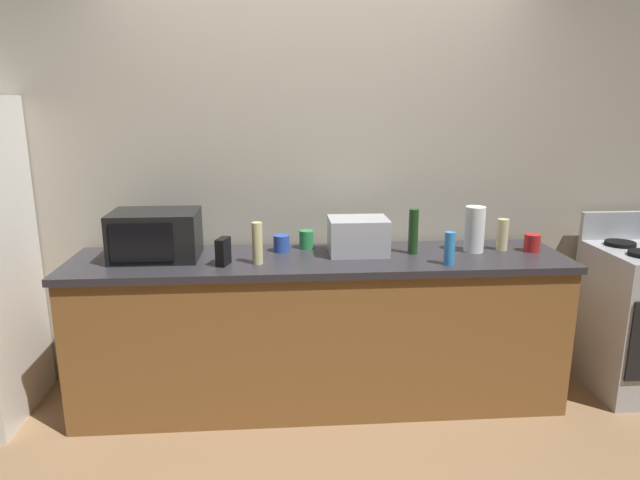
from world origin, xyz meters
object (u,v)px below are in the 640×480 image
cordless_phone (223,252)px  mug_green (306,239)px  microwave (156,235)px  bottle_wine (413,231)px  bottle_hand_soap (502,235)px  bottle_spray_cleaner (450,248)px  mug_blue (281,243)px  paper_towel_roll (475,229)px  toaster_oven (358,236)px  mug_red (532,243)px  bottle_vinegar (257,243)px

cordless_phone → mug_green: bearing=51.7°
microwave → bottle_wine: bearing=-0.5°
bottle_hand_soap → mug_green: size_ratio=1.72×
microwave → bottle_spray_cleaner: bearing=-8.9°
bottle_spray_cleaner → mug_blue: bottle_spray_cleaner is taller
bottle_wine → mug_blue: 0.78m
paper_towel_roll → mug_green: bearing=171.2°
toaster_oven → bottle_wine: bottle_wine is taller
toaster_oven → paper_towel_roll: paper_towel_roll is taller
bottle_spray_cleaner → toaster_oven: bearing=150.1°
mug_green → mug_red: mug_green is taller
paper_towel_roll → mug_red: (0.35, -0.02, -0.08)m
bottle_vinegar → cordless_phone: bearing=-176.7°
bottle_hand_soap → paper_towel_roll: bearing=-172.6°
cordless_phone → bottle_wine: size_ratio=0.57×
bottle_hand_soap → mug_red: size_ratio=1.83×
toaster_oven → mug_red: 1.04m
toaster_oven → cordless_phone: size_ratio=2.27×
cordless_phone → bottle_hand_soap: bottle_hand_soap is taller
cordless_phone → bottle_hand_soap: 1.64m
toaster_oven → bottle_hand_soap: toaster_oven is taller
bottle_vinegar → bottle_wine: bottle_wine is taller
bottle_hand_soap → bottle_wine: bearing=-175.9°
paper_towel_roll → bottle_wine: 0.37m
mug_blue → bottle_vinegar: bearing=-118.3°
cordless_phone → bottle_vinegar: (0.19, 0.01, 0.04)m
bottle_wine → bottle_vinegar: bearing=-171.0°
bottle_wine → bottle_hand_soap: bottle_wine is taller
paper_towel_roll → bottle_wine: paper_towel_roll is taller
cordless_phone → bottle_spray_cleaner: (1.23, -0.09, 0.02)m
mug_green → mug_red: (1.33, -0.17, -0.00)m
bottle_vinegar → toaster_oven: bearing=16.3°
mug_blue → mug_red: 1.49m
toaster_oven → bottle_spray_cleaner: (0.46, -0.27, -0.01)m
paper_towel_roll → toaster_oven: bearing=179.2°
bottle_vinegar → mug_blue: bearing=61.7°
bottle_hand_soap → mug_green: bottle_hand_soap is taller
microwave → bottle_hand_soap: 2.02m
microwave → mug_blue: 0.72m
cordless_phone → mug_red: cordless_phone is taller
microwave → paper_towel_roll: same height
microwave → bottle_spray_cleaner: size_ratio=2.64×
cordless_phone → bottle_wine: bearing=25.4°
bottle_spray_cleaner → bottle_wine: 0.28m
microwave → bottle_vinegar: bearing=-15.2°
toaster_oven → mug_green: 0.33m
microwave → bottle_hand_soap: (2.02, 0.03, -0.04)m
paper_towel_roll → mug_blue: 1.14m
bottle_wine → paper_towel_roll: bearing=2.5°
bottle_wine → cordless_phone: bearing=-171.9°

